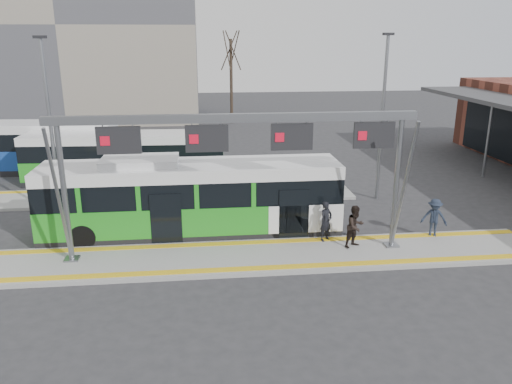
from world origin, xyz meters
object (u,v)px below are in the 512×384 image
Objects in this scene: gantry at (240,144)px; hero_bus at (191,199)px; passenger_c at (434,217)px; passenger_b at (355,226)px; passenger_a at (326,221)px.

gantry is 4.17m from hero_bus.
passenger_c is at bearing -9.74° from hero_bus.
passenger_b is at bearing 1.56° from gantry.
gantry reaches higher than passenger_b.
gantry is 1.08× the size of hero_bus.
passenger_b is (4.39, 0.12, -3.33)m from gantry.
passenger_a is 1.02× the size of passenger_c.
passenger_c is at bearing -34.19° from passenger_a.
passenger_a is at bearing -153.96° from passenger_c.
passenger_b reaches higher than passenger_c.
passenger_c is (9.72, -1.66, -0.58)m from hero_bus.
hero_bus is at bearing -163.68° from passenger_c.
gantry reaches higher than hero_bus.
passenger_b is 3.56m from passenger_c.
gantry is 7.89× the size of passenger_b.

